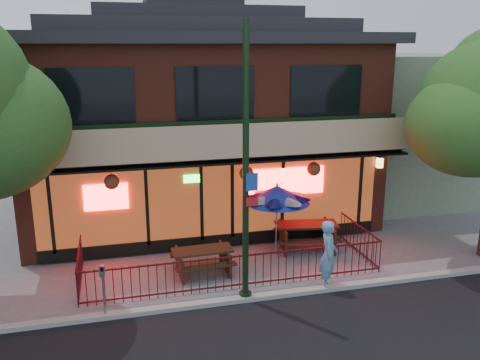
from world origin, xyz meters
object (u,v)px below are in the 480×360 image
at_px(picnic_table_left, 202,257).
at_px(patio_umbrella, 277,194).
at_px(street_light, 246,183).
at_px(parking_meter_near, 103,283).
at_px(pedestrian, 328,255).
at_px(picnic_table_right, 306,232).

distance_m(picnic_table_left, patio_umbrella, 3.01).
relative_size(street_light, parking_meter_near, 5.05).
distance_m(picnic_table_left, pedestrian, 3.62).
bearing_deg(picnic_table_right, parking_meter_near, -155.52).
height_order(street_light, picnic_table_left, street_light).
distance_m(street_light, patio_umbrella, 3.30).
relative_size(picnic_table_left, pedestrian, 0.91).
relative_size(picnic_table_left, picnic_table_right, 0.80).
bearing_deg(pedestrian, patio_umbrella, 36.07).
xyz_separation_m(picnic_table_left, patio_umbrella, (2.49, 0.76, 1.50)).
height_order(street_light, patio_umbrella, street_light).
height_order(street_light, pedestrian, street_light).
distance_m(pedestrian, parking_meter_near, 5.86).
distance_m(picnic_table_left, picnic_table_right, 3.72).
xyz_separation_m(picnic_table_right, patio_umbrella, (-1.10, -0.22, 1.43)).
bearing_deg(street_light, parking_meter_near, -178.75).
distance_m(street_light, picnic_table_right, 4.72).
xyz_separation_m(picnic_table_left, parking_meter_near, (-2.74, -1.90, 0.45)).
xyz_separation_m(patio_umbrella, pedestrian, (0.63, -2.53, -1.02)).
relative_size(street_light, picnic_table_left, 3.97).
distance_m(picnic_table_left, parking_meter_near, 3.37).
relative_size(picnic_table_right, parking_meter_near, 1.59).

